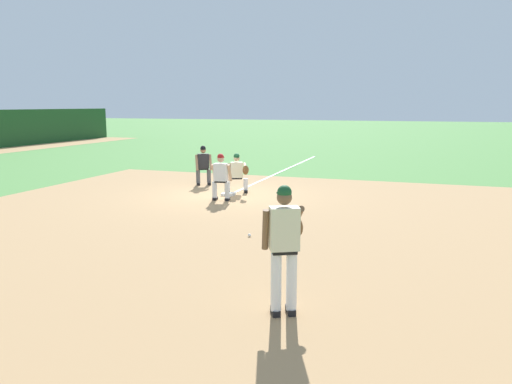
{
  "coord_description": "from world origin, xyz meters",
  "views": [
    {
      "loc": [
        -14.89,
        -6.08,
        2.93
      ],
      "look_at": [
        -5.94,
        -3.0,
        1.27
      ],
      "focal_mm": 35.0,
      "sensor_mm": 36.0,
      "label": 1
    }
  ],
  "objects_px": {
    "first_baseman": "(237,172)",
    "umpire": "(203,164)",
    "baseball": "(249,235)",
    "baserunner": "(221,175)",
    "pitcher": "(285,242)",
    "first_base_bag": "(228,194)"
  },
  "relations": [
    {
      "from": "baseball",
      "to": "umpire",
      "type": "distance_m",
      "value": 7.6
    },
    {
      "from": "baseball",
      "to": "first_baseman",
      "type": "height_order",
      "value": "first_baseman"
    },
    {
      "from": "baseball",
      "to": "first_baseman",
      "type": "distance_m",
      "value": 5.7
    },
    {
      "from": "first_baseman",
      "to": "pitcher",
      "type": "bearing_deg",
      "value": -155.11
    },
    {
      "from": "umpire",
      "to": "pitcher",
      "type": "bearing_deg",
      "value": -149.59
    },
    {
      "from": "baseball",
      "to": "pitcher",
      "type": "bearing_deg",
      "value": -153.61
    },
    {
      "from": "baseball",
      "to": "first_base_bag",
      "type": "bearing_deg",
      "value": 27.3
    },
    {
      "from": "pitcher",
      "to": "baserunner",
      "type": "height_order",
      "value": "pitcher"
    },
    {
      "from": "baserunner",
      "to": "pitcher",
      "type": "bearing_deg",
      "value": -151.15
    },
    {
      "from": "pitcher",
      "to": "baserunner",
      "type": "relative_size",
      "value": 1.27
    },
    {
      "from": "baseball",
      "to": "umpire",
      "type": "height_order",
      "value": "umpire"
    },
    {
      "from": "baseball",
      "to": "first_baseman",
      "type": "xyz_separation_m",
      "value": [
        5.18,
        2.28,
        0.69
      ]
    },
    {
      "from": "first_baseman",
      "to": "umpire",
      "type": "height_order",
      "value": "umpire"
    },
    {
      "from": "baserunner",
      "to": "umpire",
      "type": "bearing_deg",
      "value": 34.71
    },
    {
      "from": "first_base_bag",
      "to": "umpire",
      "type": "bearing_deg",
      "value": 44.44
    },
    {
      "from": "first_base_bag",
      "to": "baseball",
      "type": "xyz_separation_m",
      "value": [
        -4.66,
        -2.4,
        -0.01
      ]
    },
    {
      "from": "first_base_bag",
      "to": "baseball",
      "type": "bearing_deg",
      "value": -152.7
    },
    {
      "from": "pitcher",
      "to": "umpire",
      "type": "bearing_deg",
      "value": 30.41
    },
    {
      "from": "pitcher",
      "to": "umpire",
      "type": "xyz_separation_m",
      "value": [
        10.16,
        5.96,
        -0.27
      ]
    },
    {
      "from": "baseball",
      "to": "umpire",
      "type": "xyz_separation_m",
      "value": [
        6.37,
        4.08,
        0.76
      ]
    },
    {
      "from": "first_baseman",
      "to": "baserunner",
      "type": "distance_m",
      "value": 1.39
    },
    {
      "from": "first_baseman",
      "to": "baserunner",
      "type": "xyz_separation_m",
      "value": [
        -1.39,
        0.01,
        0.06
      ]
    }
  ]
}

